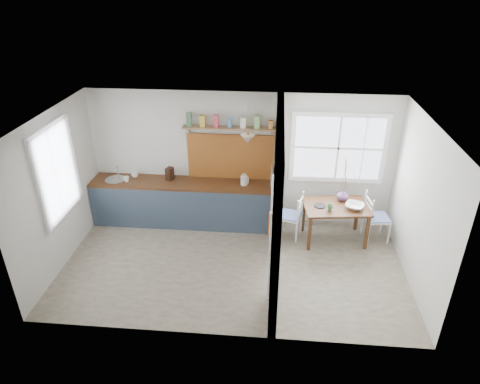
# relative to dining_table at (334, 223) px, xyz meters

# --- Properties ---
(floor) EXTENTS (5.80, 3.20, 0.01)m
(floor) POSITION_rel_dining_table_xyz_m (-1.79, -0.95, -0.36)
(floor) COLOR gray
(floor) RESTS_ON ground
(ceiling) EXTENTS (5.80, 3.20, 0.01)m
(ceiling) POSITION_rel_dining_table_xyz_m (-1.79, -0.95, 2.24)
(ceiling) COLOR beige
(ceiling) RESTS_ON walls
(walls) EXTENTS (5.81, 3.21, 2.60)m
(walls) POSITION_rel_dining_table_xyz_m (-1.79, -0.95, 0.94)
(walls) COLOR beige
(walls) RESTS_ON floor
(partition) EXTENTS (0.12, 3.20, 2.60)m
(partition) POSITION_rel_dining_table_xyz_m (-1.09, -0.89, 1.09)
(partition) COLOR beige
(partition) RESTS_ON floor
(kitchen_window) EXTENTS (0.10, 1.16, 1.50)m
(kitchen_window) POSITION_rel_dining_table_xyz_m (-4.66, -0.95, 1.29)
(kitchen_window) COLOR white
(kitchen_window) RESTS_ON walls
(nook_window) EXTENTS (1.76, 0.10, 1.30)m
(nook_window) POSITION_rel_dining_table_xyz_m (0.01, 0.61, 1.24)
(nook_window) COLOR white
(nook_window) RESTS_ON walls
(counter) EXTENTS (3.50, 0.60, 0.90)m
(counter) POSITION_rel_dining_table_xyz_m (-2.92, 0.38, 0.10)
(counter) COLOR #4D2B13
(counter) RESTS_ON floor
(sink) EXTENTS (0.40, 0.40, 0.02)m
(sink) POSITION_rel_dining_table_xyz_m (-4.22, 0.35, 0.53)
(sink) COLOR #B7B8BB
(sink) RESTS_ON counter
(backsplash) EXTENTS (1.65, 0.03, 0.90)m
(backsplash) POSITION_rel_dining_table_xyz_m (-1.99, 0.62, 0.99)
(backsplash) COLOR #93531F
(backsplash) RESTS_ON walls
(shelf) EXTENTS (1.75, 0.20, 0.21)m
(shelf) POSITION_rel_dining_table_xyz_m (-1.99, 0.54, 1.64)
(shelf) COLOR brown
(shelf) RESTS_ON walls
(pendant_lamp) EXTENTS (0.26, 0.26, 0.16)m
(pendant_lamp) POSITION_rel_dining_table_xyz_m (-1.64, 0.20, 1.52)
(pendant_lamp) COLOR silver
(pendant_lamp) RESTS_ON ceiling
(utensil_rail) EXTENTS (0.02, 0.50, 0.02)m
(utensil_rail) POSITION_rel_dining_table_xyz_m (-1.18, -0.05, 1.09)
(utensil_rail) COLOR #B7B8BB
(utensil_rail) RESTS_ON partition
(dining_table) EXTENTS (1.24, 0.91, 0.72)m
(dining_table) POSITION_rel_dining_table_xyz_m (0.00, 0.00, 0.00)
(dining_table) COLOR #4D2B13
(dining_table) RESTS_ON floor
(chair_left) EXTENTS (0.50, 0.50, 0.88)m
(chair_left) POSITION_rel_dining_table_xyz_m (-0.82, 0.07, 0.08)
(chair_left) COLOR white
(chair_left) RESTS_ON floor
(chair_right) EXTENTS (0.48, 0.48, 0.93)m
(chair_right) POSITION_rel_dining_table_xyz_m (0.78, 0.10, 0.10)
(chair_right) COLOR white
(chair_right) RESTS_ON floor
(kettle) EXTENTS (0.20, 0.18, 0.21)m
(kettle) POSITION_rel_dining_table_xyz_m (-1.71, 0.35, 0.65)
(kettle) COLOR silver
(kettle) RESTS_ON counter
(mug_a) EXTENTS (0.12, 0.12, 0.10)m
(mug_a) POSITION_rel_dining_table_xyz_m (-3.97, 0.28, 0.59)
(mug_a) COLOR white
(mug_a) RESTS_ON counter
(mug_b) EXTENTS (0.17, 0.17, 0.10)m
(mug_b) POSITION_rel_dining_table_xyz_m (-3.87, 0.48, 0.59)
(mug_b) COLOR white
(mug_b) RESTS_ON counter
(knife_block) EXTENTS (0.16, 0.19, 0.25)m
(knife_block) POSITION_rel_dining_table_xyz_m (-3.16, 0.45, 0.66)
(knife_block) COLOR #341A11
(knife_block) RESTS_ON counter
(jar) EXTENTS (0.12, 0.12, 0.14)m
(jar) POSITION_rel_dining_table_xyz_m (-3.20, 0.47, 0.61)
(jar) COLOR #8F814F
(jar) RESTS_ON counter
(towel_magenta) EXTENTS (0.02, 0.03, 0.53)m
(towel_magenta) POSITION_rel_dining_table_xyz_m (-1.21, 0.05, -0.09)
(towel_magenta) COLOR #D0318C
(towel_magenta) RESTS_ON counter
(towel_orange) EXTENTS (0.02, 0.03, 0.50)m
(towel_orange) POSITION_rel_dining_table_xyz_m (-1.21, -0.00, -0.11)
(towel_orange) COLOR orange
(towel_orange) RESTS_ON counter
(bowl) EXTENTS (0.42, 0.42, 0.08)m
(bowl) POSITION_rel_dining_table_xyz_m (0.32, -0.05, 0.40)
(bowl) COLOR white
(bowl) RESTS_ON dining_table
(table_cup) EXTENTS (0.14, 0.14, 0.10)m
(table_cup) POSITION_rel_dining_table_xyz_m (-0.14, -0.18, 0.41)
(table_cup) COLOR #48804A
(table_cup) RESTS_ON dining_table
(plate) EXTENTS (0.22, 0.22, 0.02)m
(plate) POSITION_rel_dining_table_xyz_m (-0.30, -0.03, 0.37)
(plate) COLOR black
(plate) RESTS_ON dining_table
(vase) EXTENTS (0.25, 0.25, 0.22)m
(vase) POSITION_rel_dining_table_xyz_m (0.13, 0.23, 0.47)
(vase) COLOR #6C4984
(vase) RESTS_ON dining_table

